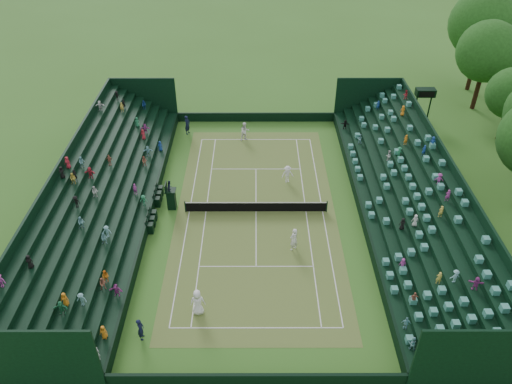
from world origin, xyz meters
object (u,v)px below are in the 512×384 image
(tennis_net, at_px, (256,207))
(umpire_chair, at_px, (171,197))
(player_far_east, at_px, (287,174))
(player_far_west, at_px, (245,131))
(player_near_west, at_px, (198,302))
(player_near_east, at_px, (294,239))

(tennis_net, bearing_deg, umpire_chair, 175.60)
(umpire_chair, xyz_separation_m, player_far_east, (9.76, 3.80, -0.34))
(tennis_net, distance_m, player_far_west, 11.89)
(player_near_west, bearing_deg, tennis_net, -111.96)
(tennis_net, relative_size, player_near_west, 5.87)
(tennis_net, relative_size, player_near_east, 5.93)
(player_near_west, xyz_separation_m, player_near_east, (6.52, 6.07, -0.01))
(tennis_net, xyz_separation_m, player_far_east, (2.79, 4.33, 0.30))
(player_near_east, bearing_deg, player_far_west, -117.73)
(umpire_chair, distance_m, player_far_east, 10.48)
(player_near_west, height_order, player_far_east, player_near_west)
(tennis_net, height_order, umpire_chair, umpire_chair)
(tennis_net, distance_m, umpire_chair, 7.02)
(player_far_west, bearing_deg, umpire_chair, -141.38)
(tennis_net, height_order, player_near_east, player_near_east)
(player_near_east, bearing_deg, player_near_west, 1.90)
(player_near_west, height_order, player_near_east, player_near_west)
(umpire_chair, distance_m, player_far_west, 12.73)
(umpire_chair, relative_size, player_far_east, 1.65)
(player_near_east, bearing_deg, umpire_chair, -68.66)
(tennis_net, height_order, player_far_east, player_far_east)
(player_near_east, height_order, player_far_east, player_near_east)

